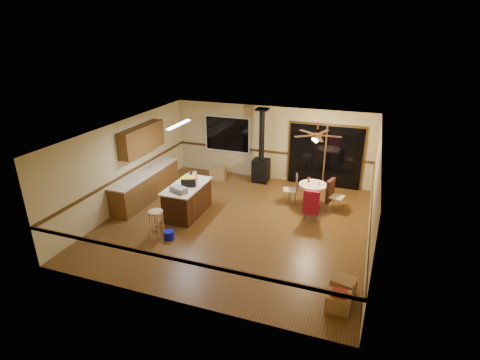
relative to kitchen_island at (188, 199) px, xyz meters
The scene contains 35 objects.
floor 1.57m from the kitchen_island, ahead, with size 7.00×7.00×0.00m, color brown.
ceiling 2.62m from the kitchen_island, ahead, with size 7.00×7.00×0.00m, color silver.
wall_back 3.90m from the kitchen_island, 66.80° to the left, with size 7.00×7.00×0.00m, color tan.
wall_front 3.90m from the kitchen_island, 66.80° to the right, with size 7.00×7.00×0.00m, color tan.
wall_left 2.17m from the kitchen_island, behind, with size 7.00×7.00×0.00m, color tan.
wall_right 5.07m from the kitchen_island, ahead, with size 7.00×7.00×0.00m, color tan.
chair_rail 1.60m from the kitchen_island, ahead, with size 7.00×7.00×0.08m, color #432A10, non-canonical shape.
window 3.61m from the kitchen_island, 91.66° to the left, with size 1.72×0.10×1.32m, color black.
sliding_door 4.88m from the kitchen_island, 45.42° to the left, with size 2.52×0.10×2.10m, color black.
lower_cabinets 1.77m from the kitchen_island, 163.61° to the left, with size 0.60×3.00×0.86m, color brown.
countertop 1.82m from the kitchen_island, 163.61° to the left, with size 0.64×3.04×0.04m, color beige.
upper_cabinets 2.43m from the kitchen_island, 159.02° to the left, with size 0.35×2.00×0.80m, color brown.
kitchen_island is the anchor object (origin of this frame).
wood_stove 3.33m from the kitchen_island, 66.91° to the left, with size 0.55×0.50×2.52m.
ceiling_fan 4.08m from the kitchen_island, 25.27° to the left, with size 0.24×0.24×0.55m.
fluorescent_strip 2.15m from the kitchen_island, 135.00° to the left, with size 0.10×1.20×0.04m, color white.
toolbox_grey 0.72m from the kitchen_island, 88.37° to the right, with size 0.47×0.26×0.15m, color slate.
toolbox_black 0.57m from the kitchen_island, 22.35° to the right, with size 0.41×0.21×0.23m, color black.
toolbox_yellow_lid 0.69m from the kitchen_island, 22.35° to the right, with size 0.41×0.21×0.03m, color gold.
box_on_island 0.65m from the kitchen_island, 91.70° to the left, with size 0.24×0.32×0.21m, color olive.
bottle_dark 0.68m from the kitchen_island, 93.67° to the left, with size 0.08×0.08×0.29m, color black.
bottle_pink 0.64m from the kitchen_island, 63.47° to the left, with size 0.07×0.07×0.22m, color #D84C8C.
bottle_white 0.81m from the kitchen_island, 91.66° to the left, with size 0.07×0.07×0.20m, color white.
bar_stool 1.38m from the kitchen_island, 98.84° to the right, with size 0.38×0.38×0.69m, color tan.
blue_bucket 1.49m from the kitchen_island, 82.85° to the right, with size 0.27×0.27×0.23m, color #0D12BD.
dining_table 3.69m from the kitchen_island, 25.27° to the left, with size 0.82×0.82×0.78m.
glass_red 3.62m from the kitchen_island, 27.73° to the left, with size 0.06×0.06×0.16m, color #590C14.
glass_cream 3.85m from the kitchen_island, 23.44° to the left, with size 0.05×0.05×0.13m, color beige.
chair_left 3.22m from the kitchen_island, 31.89° to the left, with size 0.50×0.49×0.51m.
chair_near 3.51m from the kitchen_island, 11.34° to the left, with size 0.44×0.48×0.70m.
chair_right 4.21m from the kitchen_island, 23.43° to the left, with size 0.55×0.53×0.70m.
box_under_window 2.83m from the kitchen_island, 94.74° to the left, with size 0.55×0.44×0.44m, color olive.
box_corner_a 5.27m from the kitchen_island, 30.21° to the right, with size 0.47×0.39×0.35m, color olive.
box_corner_b 5.09m from the kitchen_island, 25.09° to the right, with size 0.45×0.39×0.37m, color olive.
box_small_red 5.26m from the kitchen_island, 30.21° to the right, with size 0.29×0.24×0.08m, color maroon.
Camera 1 is at (3.20, -8.70, 5.05)m, focal length 28.00 mm.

